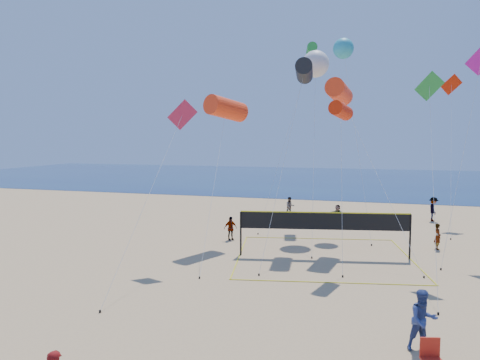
# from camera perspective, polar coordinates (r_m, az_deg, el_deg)

# --- Properties ---
(ocean) EXTENTS (140.00, 50.00, 0.03)m
(ocean) POSITION_cam_1_polar(r_m,az_deg,el_deg) (73.74, 14.03, 0.03)
(ocean) COLOR navy
(ocean) RESTS_ON ground
(bystander_a) EXTENTS (1.14, 1.02, 1.92)m
(bystander_a) POSITION_cam_1_polar(r_m,az_deg,el_deg) (16.14, 21.42, -15.62)
(bystander_a) COLOR #334380
(bystander_a) RESTS_ON ground
(far_person_0) EXTENTS (0.91, 0.87, 1.52)m
(far_person_0) POSITION_cam_1_polar(r_m,az_deg,el_deg) (30.11, -1.17, -5.91)
(far_person_0) COLOR gray
(far_person_0) RESTS_ON ground
(far_person_1) EXTENTS (1.36, 1.10, 1.45)m
(far_person_1) POSITION_cam_1_polar(r_m,az_deg,el_deg) (36.50, 11.81, -4.09)
(far_person_1) COLOR gray
(far_person_1) RESTS_ON ground
(far_person_2) EXTENTS (0.48, 0.63, 1.54)m
(far_person_2) POSITION_cam_1_polar(r_m,az_deg,el_deg) (29.99, 22.96, -6.37)
(far_person_2) COLOR gray
(far_person_2) RESTS_ON ground
(far_person_3) EXTENTS (0.94, 0.85, 1.57)m
(far_person_3) POSITION_cam_1_polar(r_m,az_deg,el_deg) (39.44, 6.11, -3.22)
(far_person_3) COLOR gray
(far_person_3) RESTS_ON ground
(far_person_4) EXTENTS (0.75, 1.26, 1.90)m
(far_person_4) POSITION_cam_1_polar(r_m,az_deg,el_deg) (39.70, 22.51, -3.30)
(far_person_4) COLOR gray
(far_person_4) RESTS_ON ground
(camp_chair) EXTENTS (0.66, 0.78, 1.14)m
(camp_chair) POSITION_cam_1_polar(r_m,az_deg,el_deg) (14.85, 22.28, -19.13)
(camp_chair) COLOR red
(camp_chair) RESTS_ON ground
(volleyball_net) EXTENTS (10.97, 10.86, 2.51)m
(volleyball_net) POSITION_cam_1_polar(r_m,az_deg,el_deg) (26.16, 10.22, -5.55)
(volleyball_net) COLOR black
(volleyball_net) RESTS_ON ground
(kite_0) EXTENTS (2.40, 9.37, 9.15)m
(kite_0) POSITION_cam_1_polar(r_m,az_deg,el_deg) (29.13, -1.70, 8.70)
(kite_0) COLOR #FB3A15
(kite_0) RESTS_ON ground
(kite_1) EXTENTS (1.57, 8.88, 11.25)m
(kite_1) POSITION_cam_1_polar(r_m,az_deg,el_deg) (29.35, 7.84, 13.01)
(kite_1) COLOR black
(kite_1) RESTS_ON ground
(kite_2) EXTENTS (1.16, 2.92, 8.39)m
(kite_2) POSITION_cam_1_polar(r_m,az_deg,el_deg) (24.07, 12.20, 8.24)
(kite_2) COLOR red
(kite_2) RESTS_ON ground
(kite_3) EXTENTS (1.59, 8.07, 8.56)m
(kite_3) POSITION_cam_1_polar(r_m,az_deg,el_deg) (24.37, -7.48, 6.84)
(kite_3) COLOR #C02444
(kite_3) RESTS_ON ground
(kite_4) EXTENTS (1.35, 7.01, 9.82)m
(kite_4) POSITION_cam_1_polar(r_m,az_deg,el_deg) (24.62, 22.13, 9.12)
(kite_4) COLOR green
(kite_4) RESTS_ON ground
(kite_5) EXTENTS (3.03, 4.84, 11.77)m
(kite_5) POSITION_cam_1_polar(r_m,az_deg,el_deg) (29.48, 27.19, 11.92)
(kite_5) COLOR #CC169A
(kite_5) RESTS_ON ground
(kite_6) EXTENTS (2.27, 8.72, 12.48)m
(kite_6) POSITION_cam_1_polar(r_m,az_deg,el_deg) (33.26, 9.20, 13.78)
(kite_6) COLOR silver
(kite_6) RESTS_ON ground
(kite_7) EXTENTS (3.32, 6.52, 13.59)m
(kite_7) POSITION_cam_1_polar(r_m,az_deg,el_deg) (35.27, 12.49, 15.38)
(kite_7) COLOR teal
(kite_7) RESTS_ON ground
(kite_8) EXTENTS (3.20, 7.16, 13.68)m
(kite_8) POSITION_cam_1_polar(r_m,az_deg,el_deg) (37.35, 8.70, 15.32)
(kite_8) COLOR green
(kite_8) RESTS_ON ground
(kite_9) EXTENTS (1.62, 7.63, 11.43)m
(kite_9) POSITION_cam_1_polar(r_m,az_deg,el_deg) (39.63, 24.37, 9.64)
(kite_9) COLOR red
(kite_9) RESTS_ON ground
(kite_10) EXTENTS (5.33, 7.06, 10.01)m
(kite_10) POSITION_cam_1_polar(r_m,az_deg,el_deg) (28.81, 12.00, 10.44)
(kite_10) COLOR #FB3A15
(kite_10) RESTS_ON ground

